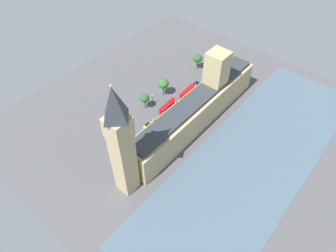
{
  "coord_description": "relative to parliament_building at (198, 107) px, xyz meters",
  "views": [
    {
      "loc": [
        -55.58,
        81.95,
        102.0
      ],
      "look_at": [
        1.0,
        15.21,
        8.57
      ],
      "focal_mm": 32.38,
      "sensor_mm": 36.0,
      "label": 1
    }
  ],
  "objects": [
    {
      "name": "car_black_opposite_hall",
      "position": [
        16.15,
        27.81,
        -7.98
      ],
      "size": [
        1.94,
        4.27,
        1.74
      ],
      "rotation": [
        0.0,
        0.0,
        0.04
      ],
      "color": "black",
      "rests_on": "ground"
    },
    {
      "name": "car_dark_green_under_trees",
      "position": [
        16.19,
        -21.1,
        -7.97
      ],
      "size": [
        2.02,
        4.79,
        1.74
      ],
      "rotation": [
        0.0,
        0.0,
        3.15
      ],
      "color": "#19472D",
      "rests_on": "ground"
    },
    {
      "name": "river_thames",
      "position": [
        -31.31,
        1.98,
        -8.74
      ],
      "size": [
        42.34,
        133.45,
        0.25
      ],
      "primitive_type": "cube",
      "color": "#475B6B",
      "rests_on": "ground"
    },
    {
      "name": "car_yellow_cab_corner",
      "position": [
        15.07,
        17.43,
        -7.98
      ],
      "size": [
        1.87,
        4.46,
        1.74
      ],
      "rotation": [
        0.0,
        0.0,
        0.01
      ],
      "color": "gold",
      "rests_on": "ground"
    },
    {
      "name": "double_decker_bus_leading",
      "position": [
        14.52,
        3.53,
        -6.23
      ],
      "size": [
        3.01,
        10.6,
        4.75
      ],
      "rotation": [
        0.0,
        0.0,
        0.04
      ],
      "color": "#B20C0F",
      "rests_on": "ground"
    },
    {
      "name": "clock_tower",
      "position": [
        -0.71,
        45.42,
        17.2
      ],
      "size": [
        7.55,
        7.55,
        50.45
      ],
      "color": "tan",
      "rests_on": "ground"
    },
    {
      "name": "parliament_building",
      "position": [
        0.0,
        0.0,
        0.0
      ],
      "size": [
        11.96,
        78.28,
        31.29
      ],
      "color": "tan",
      "rests_on": "ground"
    },
    {
      "name": "plane_tree_trailing",
      "position": [
        24.59,
        8.83,
        -2.78
      ],
      "size": [
        4.4,
        4.4,
        8.03
      ],
      "color": "brown",
      "rests_on": "ground"
    },
    {
      "name": "double_decker_bus_midblock",
      "position": [
        13.83,
        -11.05,
        -6.23
      ],
      "size": [
        3.06,
        10.61,
        4.75
      ],
      "rotation": [
        0.0,
        0.0,
        3.19
      ],
      "color": "#B20C0F",
      "rests_on": "ground"
    },
    {
      "name": "plane_tree_kerbside",
      "position": [
        24.44,
        -33.07,
        -2.08
      ],
      "size": [
        5.06,
        5.06,
        9.0
      ],
      "color": "brown",
      "rests_on": "ground"
    },
    {
      "name": "car_white_far_end",
      "position": [
        14.5,
        -27.94,
        -7.98
      ],
      "size": [
        2.02,
        4.55,
        1.74
      ],
      "rotation": [
        0.0,
        0.0,
        3.09
      ],
      "color": "silver",
      "rests_on": "ground"
    },
    {
      "name": "plane_tree_by_river_gate",
      "position": [
        24.09,
        -4.07,
        -1.59
      ],
      "size": [
        5.48,
        5.48,
        9.66
      ],
      "color": "brown",
      "rests_on": "ground"
    },
    {
      "name": "ground_plane",
      "position": [
        1.99,
        1.98,
        -8.86
      ],
      "size": [
        148.28,
        148.28,
        0.0
      ],
      "primitive_type": "plane",
      "color": "#4C4C4F"
    },
    {
      "name": "pedestrian_near_tower",
      "position": [
        8.51,
        -33.13,
        -8.13
      ],
      "size": [
        0.53,
        0.63,
        1.64
      ],
      "rotation": [
        0.0,
        0.0,
        0.18
      ],
      "color": "black",
      "rests_on": "ground"
    },
    {
      "name": "street_lamp_slot_10",
      "position": [
        23.75,
        4.44,
        -4.75
      ],
      "size": [
        0.56,
        0.56,
        5.83
      ],
      "color": "black",
      "rests_on": "ground"
    }
  ]
}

